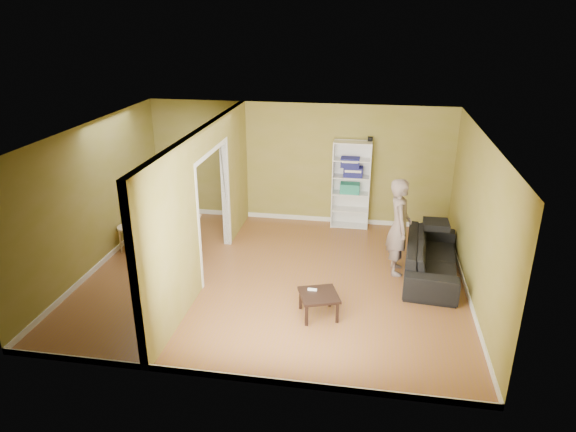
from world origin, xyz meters
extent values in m
plane|color=brown|center=(0.00, 0.00, 0.00)|extent=(6.50, 6.50, 0.00)
plane|color=white|center=(0.00, 0.00, 2.60)|extent=(6.50, 6.50, 0.00)
plane|color=olive|center=(0.00, 2.75, 1.30)|extent=(6.50, 0.00, 6.50)
plane|color=olive|center=(0.00, -2.75, 1.30)|extent=(6.50, 0.00, 6.50)
plane|color=olive|center=(-3.25, 0.00, 1.30)|extent=(0.00, 5.50, 5.50)
plane|color=olive|center=(3.25, 0.00, 1.30)|extent=(0.00, 5.50, 5.50)
cube|color=black|center=(1.50, 2.69, 1.90)|extent=(0.10, 0.10, 0.10)
imported|color=black|center=(2.70, 0.59, 0.43)|extent=(2.33, 1.16, 0.86)
imported|color=slate|center=(2.10, 0.59, 1.02)|extent=(0.78, 0.63, 2.04)
cube|color=white|center=(0.77, 2.56, 0.94)|extent=(0.02, 0.35, 1.88)
cube|color=white|center=(1.54, 2.56, 0.94)|extent=(0.02, 0.35, 1.88)
cube|color=white|center=(1.16, 2.72, 0.94)|extent=(0.79, 0.02, 1.88)
cube|color=white|center=(1.16, 2.56, 0.02)|extent=(0.75, 0.35, 0.02)
cube|color=white|center=(1.16, 2.56, 0.39)|extent=(0.75, 0.35, 0.02)
cube|color=white|center=(1.16, 2.56, 0.76)|extent=(0.75, 0.35, 0.02)
cube|color=white|center=(1.16, 2.56, 1.12)|extent=(0.75, 0.35, 0.02)
cube|color=white|center=(1.16, 2.56, 1.49)|extent=(0.75, 0.35, 0.02)
cube|color=white|center=(1.16, 2.56, 1.86)|extent=(0.75, 0.35, 0.02)
cube|color=#1B5D47|center=(1.14, 2.56, 0.87)|extent=(0.41, 0.26, 0.21)
cube|color=navy|center=(1.19, 2.56, 1.24)|extent=(0.40, 0.26, 0.20)
cube|color=#1D2D4A|center=(1.12, 2.56, 1.43)|extent=(0.39, 0.25, 0.20)
cube|color=black|center=(0.89, -1.07, 0.36)|extent=(0.56, 0.56, 0.04)
cube|color=black|center=(0.65, -1.31, 0.17)|extent=(0.05, 0.05, 0.34)
cube|color=black|center=(1.12, -1.31, 0.17)|extent=(0.05, 0.05, 0.34)
cube|color=black|center=(0.65, -0.84, 0.17)|extent=(0.05, 0.05, 0.34)
cube|color=black|center=(1.12, -0.84, 0.17)|extent=(0.05, 0.05, 0.34)
cube|color=white|center=(0.77, -0.98, 0.39)|extent=(0.14, 0.04, 0.03)
cube|color=#C7A98E|center=(-2.18, 0.63, 0.67)|extent=(1.11, 0.74, 0.04)
cylinder|color=#C7A98E|center=(-2.69, 0.30, 0.33)|extent=(0.05, 0.05, 0.65)
cylinder|color=#C7A98E|center=(-1.67, 0.30, 0.33)|extent=(0.05, 0.05, 0.65)
cylinder|color=#C7A98E|center=(-2.69, 0.95, 0.33)|extent=(0.05, 0.05, 0.65)
cylinder|color=#C7A98E|center=(-1.67, 0.95, 0.33)|extent=(0.05, 0.05, 0.65)
camera|label=1|loc=(1.54, -7.82, 4.36)|focal=32.00mm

